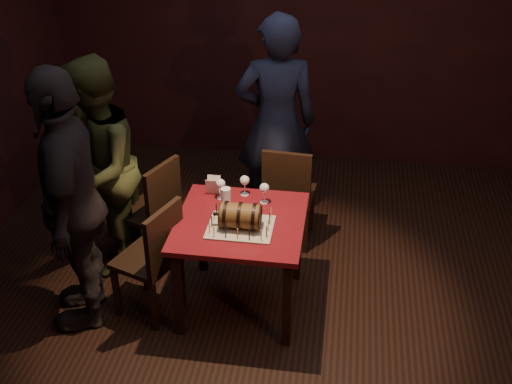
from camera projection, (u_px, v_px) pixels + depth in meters
The scene contains 16 objects.
room_shell at pixel (267, 137), 4.17m from camera, with size 5.04×5.04×2.80m.
pub_table at pixel (241, 233), 4.56m from camera, with size 0.90×0.90×0.75m.
cake_board at pixel (240, 227), 4.42m from camera, with size 0.45×0.35×0.01m, color #AEA48C.
barrel_cake at pixel (240, 216), 4.37m from camera, with size 0.33×0.19×0.19m.
birthday_candles at pixel (240, 222), 4.39m from camera, with size 0.40×0.30×0.09m.
wine_glass_left at pixel (221, 185), 4.70m from camera, with size 0.07×0.07×0.16m.
wine_glass_mid at pixel (245, 181), 4.75m from camera, with size 0.07×0.07×0.16m.
wine_glass_right at pixel (264, 189), 4.65m from camera, with size 0.07×0.07×0.16m.
pint_of_ale at pixel (226, 198), 4.63m from camera, with size 0.07×0.07×0.15m.
menu_card at pixel (213, 186), 4.79m from camera, with size 0.10×0.05×0.13m, color white, non-canonical shape.
chair_back at pixel (288, 192), 5.29m from camera, with size 0.43×0.43×0.93m.
chair_left_rear at pixel (155, 207), 5.08m from camera, with size 0.52×0.52×0.93m.
chair_left_front at pixel (155, 255), 4.53m from camera, with size 0.51×0.51×0.93m.
person_back at pixel (276, 124), 5.43m from camera, with size 0.69×0.45×1.90m, color #191D33.
person_left_rear at pixel (97, 169), 4.90m from camera, with size 0.85×0.66×1.75m, color #34381C.
person_left_front at pixel (72, 202), 4.31m from camera, with size 1.13×0.47×1.93m, color black.
Camera 1 is at (0.49, -3.74, 3.21)m, focal length 45.00 mm.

